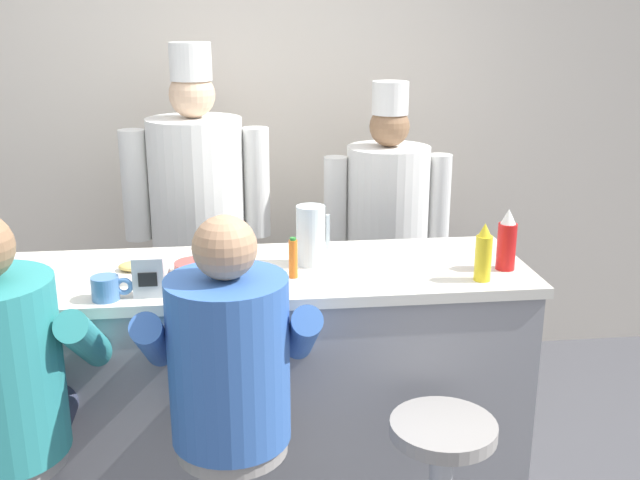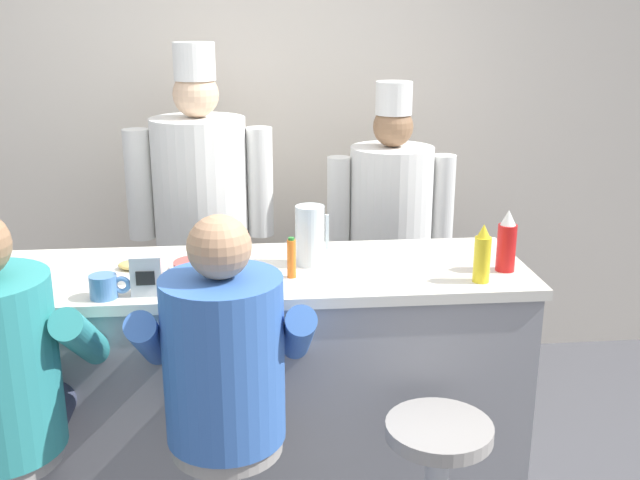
# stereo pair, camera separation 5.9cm
# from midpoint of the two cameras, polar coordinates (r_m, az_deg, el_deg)

# --- Properties ---
(wall_back) EXTENTS (10.00, 0.06, 2.70)m
(wall_back) POSITION_cam_midpoint_polar(r_m,az_deg,el_deg) (4.21, -7.09, 8.14)
(wall_back) COLOR beige
(wall_back) RESTS_ON ground_plane
(diner_counter) EXTENTS (2.24, 0.66, 1.04)m
(diner_counter) POSITION_cam_midpoint_polar(r_m,az_deg,el_deg) (3.09, -6.59, -11.45)
(diner_counter) COLOR gray
(diner_counter) RESTS_ON ground_plane
(ketchup_bottle_red) EXTENTS (0.07, 0.07, 0.24)m
(ketchup_bottle_red) POSITION_cam_midpoint_polar(r_m,az_deg,el_deg) (2.92, 13.39, -0.11)
(ketchup_bottle_red) COLOR red
(ketchup_bottle_red) RESTS_ON diner_counter
(mustard_bottle_yellow) EXTENTS (0.06, 0.06, 0.22)m
(mustard_bottle_yellow) POSITION_cam_midpoint_polar(r_m,az_deg,el_deg) (2.78, 11.66, -1.05)
(mustard_bottle_yellow) COLOR yellow
(mustard_bottle_yellow) RESTS_ON diner_counter
(hot_sauce_bottle_orange) EXTENTS (0.03, 0.03, 0.15)m
(hot_sauce_bottle_orange) POSITION_cam_midpoint_polar(r_m,az_deg,el_deg) (2.76, -2.77, -1.41)
(hot_sauce_bottle_orange) COLOR orange
(hot_sauce_bottle_orange) RESTS_ON diner_counter
(water_pitcher_clear) EXTENTS (0.13, 0.11, 0.23)m
(water_pitcher_clear) POSITION_cam_midpoint_polar(r_m,az_deg,el_deg) (2.89, -1.38, 0.35)
(water_pitcher_clear) COLOR silver
(water_pitcher_clear) RESTS_ON diner_counter
(breakfast_plate) EXTENTS (0.26, 0.26, 0.05)m
(breakfast_plate) POSITION_cam_midpoint_polar(r_m,az_deg,el_deg) (2.90, -14.59, -2.30)
(breakfast_plate) COLOR white
(breakfast_plate) RESTS_ON diner_counter
(cereal_bowl) EXTENTS (0.16, 0.16, 0.05)m
(cereal_bowl) POSITION_cam_midpoint_polar(r_m,az_deg,el_deg) (2.86, -10.13, -2.12)
(cereal_bowl) COLOR #B24C47
(cereal_bowl) RESTS_ON diner_counter
(coffee_mug_blue) EXTENTS (0.14, 0.09, 0.08)m
(coffee_mug_blue) POSITION_cam_midpoint_polar(r_m,az_deg,el_deg) (2.67, -16.64, -3.53)
(coffee_mug_blue) COLOR #4C7AB2
(coffee_mug_blue) RESTS_ON diner_counter
(coffee_mug_tan) EXTENTS (0.13, 0.09, 0.08)m
(coffee_mug_tan) POSITION_cam_midpoint_polar(r_m,az_deg,el_deg) (2.65, -8.25, -3.23)
(coffee_mug_tan) COLOR beige
(coffee_mug_tan) RESTS_ON diner_counter
(napkin_dispenser_chrome) EXTENTS (0.11, 0.06, 0.14)m
(napkin_dispenser_chrome) POSITION_cam_midpoint_polar(r_m,az_deg,el_deg) (2.66, -13.65, -2.72)
(napkin_dispenser_chrome) COLOR silver
(napkin_dispenser_chrome) RESTS_ON diner_counter
(diner_seated_blue) EXTENTS (0.58, 0.57, 1.42)m
(diner_seated_blue) POSITION_cam_midpoint_polar(r_m,az_deg,el_deg) (2.44, -7.70, -9.94)
(diner_seated_blue) COLOR #B2B5BA
(diner_seated_blue) RESTS_ON ground_plane
(cook_in_whites_near) EXTENTS (0.72, 0.46, 1.85)m
(cook_in_whites_near) POSITION_cam_midpoint_polar(r_m,az_deg,el_deg) (3.80, -9.80, 1.93)
(cook_in_whites_near) COLOR #232328
(cook_in_whites_near) RESTS_ON ground_plane
(cook_in_whites_far) EXTENTS (0.65, 0.42, 1.67)m
(cook_in_whites_far) POSITION_cam_midpoint_polar(r_m,az_deg,el_deg) (3.85, 4.60, 0.74)
(cook_in_whites_far) COLOR #232328
(cook_in_whites_far) RESTS_ON ground_plane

